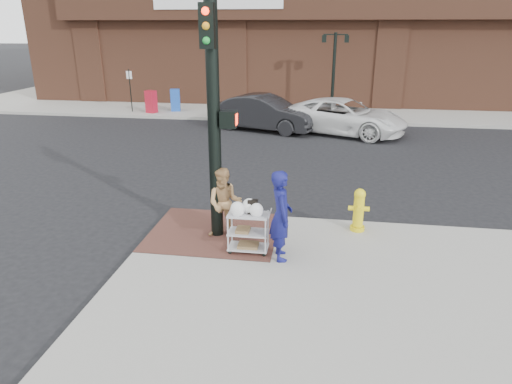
% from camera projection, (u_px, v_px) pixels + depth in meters
% --- Properties ---
extents(ground, '(220.00, 220.00, 0.00)m').
position_uv_depth(ground, '(233.00, 259.00, 9.24)').
color(ground, black).
rests_on(ground, ground).
extents(sidewalk_far, '(65.00, 36.00, 0.15)m').
position_uv_depth(sidewalk_far, '(461.00, 83.00, 37.15)').
color(sidewalk_far, gray).
rests_on(sidewalk_far, ground).
extents(brick_curb_ramp, '(2.80, 2.40, 0.01)m').
position_uv_depth(brick_curb_ramp, '(214.00, 232.00, 10.11)').
color(brick_curb_ramp, '#532E27').
rests_on(brick_curb_ramp, sidewalk_near).
extents(lamp_post, '(1.32, 0.22, 4.00)m').
position_uv_depth(lamp_post, '(334.00, 65.00, 22.92)').
color(lamp_post, black).
rests_on(lamp_post, sidewalk_far).
extents(parking_sign, '(0.05, 0.05, 2.20)m').
position_uv_depth(parking_sign, '(130.00, 91.00, 23.95)').
color(parking_sign, black).
rests_on(parking_sign, sidewalk_far).
extents(traffic_signal_pole, '(0.61, 0.51, 5.00)m').
position_uv_depth(traffic_signal_pole, '(214.00, 112.00, 9.06)').
color(traffic_signal_pole, black).
rests_on(traffic_signal_pole, sidewalk_near).
extents(woman_blue, '(0.58, 0.74, 1.79)m').
position_uv_depth(woman_blue, '(281.00, 215.00, 8.70)').
color(woman_blue, '#111357').
rests_on(woman_blue, sidewalk_near).
extents(pedestrian_tan, '(0.80, 0.66, 1.54)m').
position_uv_depth(pedestrian_tan, '(225.00, 203.00, 9.64)').
color(pedestrian_tan, tan).
rests_on(pedestrian_tan, sidewalk_near).
extents(sedan_dark, '(5.05, 3.04, 1.57)m').
position_uv_depth(sedan_dark, '(265.00, 113.00, 20.41)').
color(sedan_dark, black).
rests_on(sedan_dark, ground).
extents(minivan_white, '(5.94, 4.32, 1.50)m').
position_uv_depth(minivan_white, '(344.00, 117.00, 19.76)').
color(minivan_white, white).
rests_on(minivan_white, ground).
extents(utility_cart, '(0.80, 0.45, 1.11)m').
position_uv_depth(utility_cart, '(248.00, 229.00, 9.07)').
color(utility_cart, '#AFAFB5').
rests_on(utility_cart, sidewalk_near).
extents(fire_hydrant, '(0.46, 0.32, 0.98)m').
position_uv_depth(fire_hydrant, '(359.00, 209.00, 10.04)').
color(fire_hydrant, yellow).
rests_on(fire_hydrant, sidewalk_near).
extents(newsbox_red, '(0.59, 0.56, 1.14)m').
position_uv_depth(newsbox_red, '(151.00, 102.00, 23.81)').
color(newsbox_red, '#A91325').
rests_on(newsbox_red, sidewalk_far).
extents(newsbox_blue, '(0.58, 0.55, 1.15)m').
position_uv_depth(newsbox_blue, '(175.00, 100.00, 24.31)').
color(newsbox_blue, '#1B4BB4').
rests_on(newsbox_blue, sidewalk_far).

